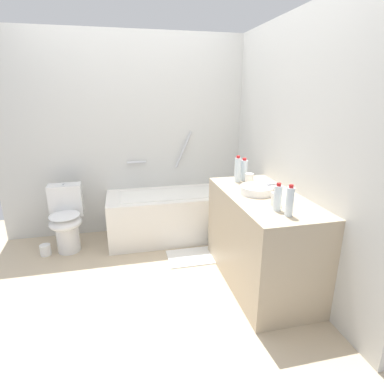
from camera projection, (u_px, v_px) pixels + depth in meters
The scene contains 16 objects.
ground_plane at pixel (146, 278), 2.88m from camera, with size 3.63×3.63×0.00m, color #C1AD8E.
wall_back_tiled at pixel (133, 137), 3.64m from camera, with size 3.03×0.10×2.30m, color silver.
wall_right_mirror at pixel (290, 150), 2.81m from camera, with size 0.10×2.70×2.30m, color silver.
bathtub at pixel (179, 213), 3.65m from camera, with size 1.63×0.65×1.21m.
toilet at pixel (66, 218), 3.32m from camera, with size 0.35×0.51×0.71m.
vanity_counter at pixel (260, 239), 2.74m from camera, with size 0.60×1.27×0.82m, color tan.
sink_basin at pixel (257, 190), 2.64m from camera, with size 0.28×0.28×0.07m, color white.
sink_faucet at pixel (275, 188), 2.68m from camera, with size 0.10×0.15×0.08m.
water_bottle_0 at pixel (290, 201), 2.14m from camera, with size 0.06×0.06×0.23m.
water_bottle_1 at pixel (278, 198), 2.24m from camera, with size 0.06×0.06×0.21m.
water_bottle_2 at pixel (238, 170), 2.97m from camera, with size 0.06×0.06×0.26m.
water_bottle_3 at pixel (244, 170), 3.02m from camera, with size 0.07×0.07×0.22m.
drinking_glass_0 at pixel (275, 199), 2.36m from camera, with size 0.07×0.07×0.10m, color white.
drinking_glass_1 at pixel (249, 179), 2.92m from camera, with size 0.08×0.08×0.10m, color white.
bath_mat at pixel (193, 257), 3.24m from camera, with size 0.53×0.36×0.01m, color white.
toilet_paper_roll at pixel (45, 250), 3.27m from camera, with size 0.11×0.11×0.12m, color white.
Camera 1 is at (-0.13, -2.53, 1.65)m, focal length 28.83 mm.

